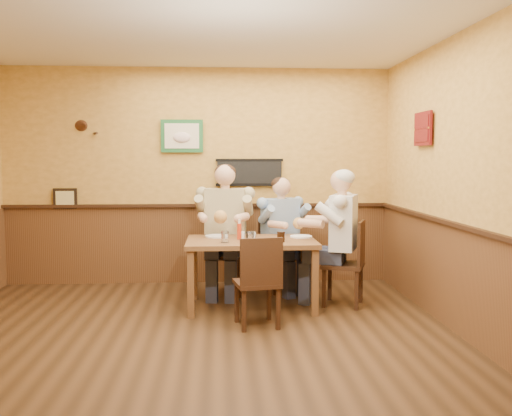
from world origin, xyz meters
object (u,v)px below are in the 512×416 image
(chair_back_right, at_px, (280,255))
(hot_sauce_bottle, at_px, (239,230))
(chair_near_side, at_px, (257,281))
(salt_shaker, at_px, (243,236))
(water_glass_mid, at_px, (252,238))
(chair_right_end, at_px, (343,263))
(dining_table, at_px, (251,248))
(water_glass_left, at_px, (225,237))
(cola_tumbler, at_px, (281,237))
(diner_blue_polo, at_px, (280,240))
(chair_back_left, at_px, (226,253))
(diner_tan_shirt, at_px, (226,236))
(diner_white_elder, at_px, (343,245))
(pepper_shaker, at_px, (248,236))

(chair_back_right, bearing_deg, hot_sauce_bottle, -149.76)
(chair_near_side, bearing_deg, salt_shaker, -91.31)
(water_glass_mid, bearing_deg, chair_right_end, 17.87)
(dining_table, xyz_separation_m, water_glass_mid, (-0.01, -0.30, 0.16))
(water_glass_left, xyz_separation_m, cola_tumbler, (0.59, 0.02, -0.01))
(chair_near_side, relative_size, cola_tumbler, 8.14)
(chair_back_right, relative_size, diner_blue_polo, 0.70)
(water_glass_mid, relative_size, salt_shaker, 1.44)
(chair_back_left, height_order, diner_tan_shirt, diner_tan_shirt)
(diner_white_elder, bearing_deg, water_glass_left, -58.43)
(diner_tan_shirt, relative_size, pepper_shaker, 14.37)
(salt_shaker, bearing_deg, chair_back_left, 105.48)
(water_glass_left, bearing_deg, diner_white_elder, 10.31)
(dining_table, xyz_separation_m, water_glass_left, (-0.29, -0.21, 0.15))
(water_glass_mid, distance_m, hot_sauce_bottle, 0.35)
(pepper_shaker, bearing_deg, cola_tumbler, -21.39)
(dining_table, relative_size, hot_sauce_bottle, 7.15)
(chair_right_end, distance_m, chair_near_side, 1.25)
(water_glass_mid, relative_size, hot_sauce_bottle, 0.66)
(chair_near_side, xyz_separation_m, hot_sauce_bottle, (-0.14, 0.74, 0.40))
(hot_sauce_bottle, bearing_deg, pepper_shaker, -40.53)
(water_glass_mid, xyz_separation_m, salt_shaker, (-0.08, 0.29, -0.02))
(diner_tan_shirt, bearing_deg, chair_right_end, -17.87)
(diner_tan_shirt, distance_m, hot_sauce_bottle, 0.65)
(chair_back_right, relative_size, diner_tan_shirt, 0.63)
(water_glass_mid, bearing_deg, diner_blue_polo, 68.89)
(salt_shaker, bearing_deg, chair_back_right, 57.63)
(dining_table, relative_size, salt_shaker, 15.72)
(hot_sauce_bottle, relative_size, salt_shaker, 2.20)
(diner_white_elder, distance_m, cola_tumbler, 0.76)
(water_glass_left, height_order, water_glass_mid, water_glass_mid)
(chair_right_end, relative_size, salt_shaker, 10.66)
(water_glass_mid, relative_size, pepper_shaker, 1.31)
(cola_tumbler, bearing_deg, hot_sauce_bottle, 153.95)
(chair_near_side, height_order, cola_tumbler, chair_near_side)
(dining_table, xyz_separation_m, chair_back_left, (-0.27, 0.64, -0.17))
(water_glass_left, distance_m, salt_shaker, 0.28)
(diner_tan_shirt, relative_size, hot_sauce_bottle, 7.17)
(chair_back_right, xyz_separation_m, diner_blue_polo, (0.00, 0.00, 0.19))
(chair_near_side, bearing_deg, cola_tumbler, -128.98)
(chair_back_left, height_order, pepper_shaker, chair_back_left)
(diner_white_elder, bearing_deg, salt_shaker, -66.32)
(chair_near_side, bearing_deg, diner_tan_shirt, -87.91)
(diner_white_elder, bearing_deg, pepper_shaker, -64.41)
(chair_near_side, bearing_deg, dining_table, -98.62)
(water_glass_left, xyz_separation_m, pepper_shaker, (0.25, 0.16, -0.01))
(cola_tumbler, height_order, salt_shaker, cola_tumbler)
(water_glass_mid, xyz_separation_m, hot_sauce_bottle, (-0.12, 0.33, 0.03))
(hot_sauce_bottle, bearing_deg, diner_tan_shirt, 103.12)
(diner_tan_shirt, bearing_deg, chair_back_left, 0.00)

